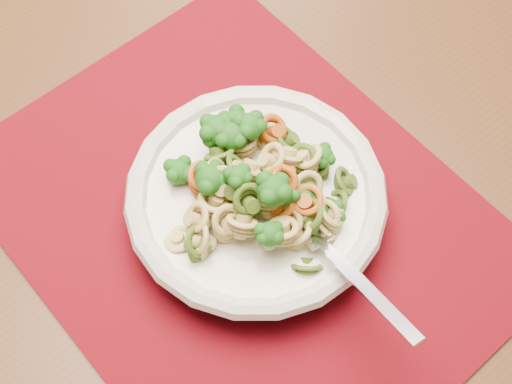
% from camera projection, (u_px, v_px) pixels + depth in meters
% --- Properties ---
extents(dining_table, '(1.75, 1.48, 0.71)m').
position_uv_depth(dining_table, '(297.00, 230.00, 0.76)').
color(dining_table, '#492914').
rests_on(dining_table, ground).
extents(placemat, '(0.58, 0.52, 0.00)m').
position_uv_depth(placemat, '(242.00, 217.00, 0.66)').
color(placemat, '#650414').
rests_on(placemat, dining_table).
extents(pasta_bowl, '(0.24, 0.24, 0.05)m').
position_uv_depth(pasta_bowl, '(256.00, 198.00, 0.64)').
color(pasta_bowl, beige).
rests_on(pasta_bowl, placemat).
extents(pasta_broccoli_heap, '(0.20, 0.20, 0.06)m').
position_uv_depth(pasta_broccoli_heap, '(256.00, 189.00, 0.62)').
color(pasta_broccoli_heap, tan).
rests_on(pasta_broccoli_heap, pasta_bowl).
extents(fork, '(0.17, 0.11, 0.08)m').
position_uv_depth(fork, '(314.00, 235.00, 0.60)').
color(fork, silver).
rests_on(fork, pasta_bowl).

